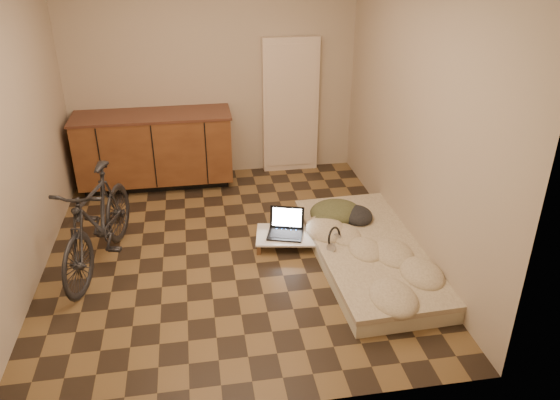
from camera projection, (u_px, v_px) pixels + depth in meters
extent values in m
cube|color=brown|center=(231.00, 251.00, 5.38)|extent=(3.50, 4.00, 0.00)
cube|color=#BFAB93|center=(212.00, 72.00, 6.56)|extent=(3.50, 0.00, 2.60)
cube|color=#BFAB93|center=(252.00, 241.00, 3.03)|extent=(3.50, 0.00, 2.60)
cube|color=#BFAB93|center=(15.00, 137.00, 4.54)|extent=(0.00, 4.00, 2.60)
cube|color=#BFAB93|center=(414.00, 115.00, 5.05)|extent=(0.00, 4.00, 2.60)
cube|color=black|center=(159.00, 180.00, 6.78)|extent=(1.70, 0.48, 0.10)
cube|color=#562D18|center=(155.00, 148.00, 6.55)|extent=(1.80, 0.60, 0.78)
cube|color=#522C1E|center=(151.00, 115.00, 6.37)|extent=(1.84, 0.62, 0.03)
cube|color=beige|center=(290.00, 106.00, 6.85)|extent=(0.70, 0.10, 1.70)
imported|color=black|center=(97.00, 217.00, 4.93)|extent=(0.85, 1.66, 1.03)
cube|color=beige|center=(370.00, 255.00, 5.19)|extent=(1.05, 2.10, 0.13)
cube|color=beige|center=(371.00, 247.00, 5.15)|extent=(1.07, 2.13, 0.05)
cube|color=brown|center=(259.00, 250.00, 5.31)|extent=(0.04, 0.04, 0.09)
cube|color=brown|center=(260.00, 230.00, 5.65)|extent=(0.04, 0.04, 0.09)
cube|color=brown|center=(323.00, 250.00, 5.31)|extent=(0.04, 0.04, 0.09)
cube|color=brown|center=(321.00, 231.00, 5.65)|extent=(0.04, 0.04, 0.09)
cube|color=white|center=(291.00, 235.00, 5.46)|extent=(0.75, 0.56, 0.02)
cube|color=black|center=(285.00, 235.00, 5.42)|extent=(0.40, 0.34, 0.02)
cube|color=black|center=(287.00, 217.00, 5.50)|extent=(0.35, 0.17, 0.22)
cube|color=white|center=(287.00, 217.00, 5.50)|extent=(0.29, 0.13, 0.18)
ellipsoid|color=white|center=(312.00, 233.00, 5.44)|extent=(0.06, 0.10, 0.04)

